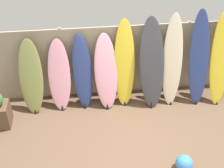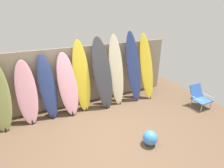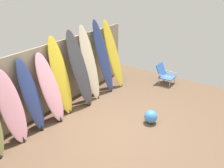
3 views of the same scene
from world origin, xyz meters
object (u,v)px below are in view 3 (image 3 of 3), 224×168
Objects in this scene: surfboard_cream_6 at (90,63)px; surfboard_yellow_8 at (113,54)px; surfboard_yellow_4 at (61,77)px; surfboard_charcoal_5 at (80,69)px; surfboard_pink_3 at (50,88)px; surfboard_navy_7 at (103,57)px; beach_ball at (151,117)px; beach_chair at (164,74)px; surfboard_pink_1 at (12,108)px; surfboard_navy_2 at (31,96)px.

surfboard_yellow_8 is (1.09, -0.06, -0.01)m from surfboard_cream_6.
surfboard_charcoal_5 reaches higher than surfboard_yellow_4.
surfboard_pink_3 is 0.82× the size of surfboard_cream_6.
surfboard_cream_6 is 1.10m from surfboard_yellow_8.
surfboard_charcoal_5 is 0.96× the size of surfboard_navy_7.
surfboard_yellow_8 reaches higher than surfboard_yellow_4.
surfboard_yellow_4 reaches higher than surfboard_pink_3.
beach_ball is (1.27, -2.12, -0.69)m from surfboard_pink_3.
beach_chair is (3.68, -1.39, -0.53)m from surfboard_pink_3.
surfboard_navy_7 is (1.69, -0.08, 0.08)m from surfboard_yellow_4.
surfboard_cream_6 is (1.51, 0.01, 0.19)m from surfboard_pink_3.
surfboard_navy_7 is at bearing -2.93° from surfboard_cream_6.
beach_chair is at bearing -23.96° from surfboard_yellow_4.
beach_ball is (-2.41, -0.73, -0.16)m from beach_chair.
surfboard_pink_1 is 4.96m from beach_chair.
surfboard_pink_3 reaches higher than surfboard_pink_1.
surfboard_pink_1 is at bearing 178.69° from surfboard_navy_7.
surfboard_yellow_4 is 3.62m from beach_chair.
surfboard_yellow_4 is 2.48m from beach_ball.
surfboard_pink_1 is 0.78× the size of surfboard_charcoal_5.
surfboard_navy_2 is 2.05m from surfboard_cream_6.
surfboard_charcoal_5 is (0.61, -0.11, 0.03)m from surfboard_yellow_4.
surfboard_yellow_8 is (0.49, -0.03, -0.05)m from surfboard_navy_7.
surfboard_pink_3 is at bearing 177.23° from surfboard_charcoal_5.
beach_ball is at bearing -50.53° from surfboard_navy_2.
beach_ball is (0.24, -2.07, -0.87)m from surfboard_charcoal_5.
surfboard_yellow_8 reaches higher than surfboard_pink_1.
surfboard_pink_1 is at bearing 177.30° from surfboard_charcoal_5.
surfboard_navy_2 is at bearing 178.70° from surfboard_cream_6.
surfboard_pink_3 is 0.80× the size of surfboard_navy_7.
surfboard_pink_3 is 0.45m from surfboard_yellow_4.
beach_chair is at bearing -32.85° from surfboard_cream_6.
surfboard_yellow_4 is 6.22× the size of beach_ball.
beach_ball is (-1.34, -2.07, -0.87)m from surfboard_yellow_8.
surfboard_yellow_4 is at bearing 177.29° from surfboard_navy_7.
surfboard_charcoal_5 reaches higher than surfboard_pink_1.
surfboard_pink_1 is at bearing 179.08° from surfboard_cream_6.
surfboard_navy_2 is 0.82× the size of surfboard_cream_6.
surfboard_yellow_4 is at bearing 148.16° from beach_chair.
surfboard_cream_6 reaches higher than surfboard_charcoal_5.
surfboard_yellow_8 is at bearing -2.82° from surfboard_yellow_4.
surfboard_navy_7 is 2.21m from beach_chair.
surfboard_yellow_4 reaches higher than beach_ball.
surfboard_yellow_4 is at bearing 0.31° from surfboard_pink_1.
surfboard_charcoal_5 reaches higher than surfboard_navy_2.
surfboard_pink_3 is 0.86× the size of surfboard_yellow_4.
surfboard_navy_7 is at bearing -1.31° from surfboard_pink_1.
surfboard_charcoal_5 is at bearing -178.63° from surfboard_navy_7.
beach_chair is at bearing -16.92° from surfboard_pink_1.
surfboard_navy_2 reaches higher than surfboard_pink_3.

